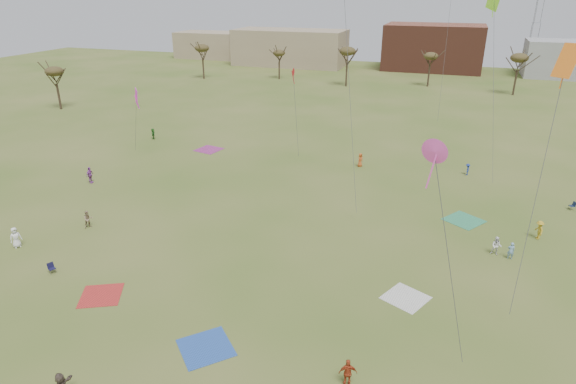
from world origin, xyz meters
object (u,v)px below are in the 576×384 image
(flyer_near_left, at_px, (16,237))
(camp_chair_left, at_px, (52,270))
(camp_chair_right, at_px, (572,207))
(spectator_fore_a, at_px, (348,373))

(flyer_near_left, bearing_deg, camp_chair_left, -83.84)
(camp_chair_left, distance_m, camp_chair_right, 50.09)
(spectator_fore_a, distance_m, camp_chair_right, 35.44)
(spectator_fore_a, relative_size, camp_chair_right, 2.11)
(flyer_near_left, distance_m, camp_chair_left, 6.61)
(flyer_near_left, bearing_deg, spectator_fore_a, -74.01)
(camp_chair_right, bearing_deg, camp_chair_left, -81.87)
(spectator_fore_a, bearing_deg, camp_chair_right, -137.19)
(flyer_near_left, xyz_separation_m, spectator_fore_a, (31.35, -6.28, -0.04))
(spectator_fore_a, height_order, camp_chair_left, spectator_fore_a)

